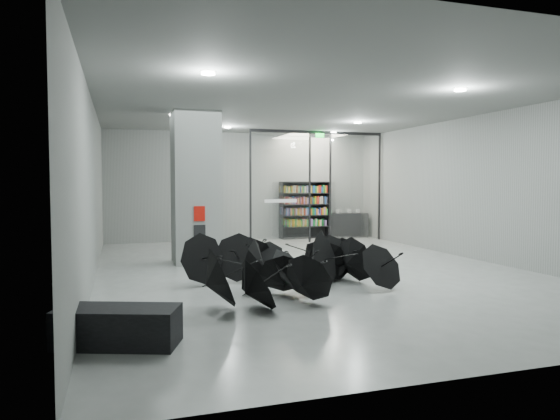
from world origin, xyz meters
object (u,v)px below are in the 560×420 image
object	(u,v)px
column	(196,188)
shop_counter	(347,225)
umbrella_cluster	(291,272)
bench	(118,326)
bookshelf	(305,210)

from	to	relation	value
column	shop_counter	distance (m)	8.29
umbrella_cluster	bench	bearing A→B (deg)	-139.88
column	bench	xyz separation A→B (m)	(-2.00, -6.67, -1.75)
column	bench	distance (m)	7.18
bench	bookshelf	size ratio (longest dim) A/B	0.72
column	bench	bearing A→B (deg)	-106.68
column	bookshelf	size ratio (longest dim) A/B	1.83
bench	column	bearing A→B (deg)	93.37
bench	shop_counter	size ratio (longest dim) A/B	1.00
column	shop_counter	world-z (taller)	column
bookshelf	umbrella_cluster	xyz separation A→B (m)	(-3.52, -8.59, -0.77)
column	bookshelf	distance (m)	6.88
bookshelf	column	bearing A→B (deg)	-139.59
bookshelf	bench	bearing A→B (deg)	-124.84
bookshelf	shop_counter	world-z (taller)	bookshelf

